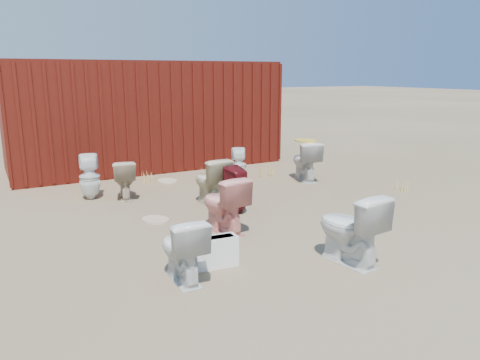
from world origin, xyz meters
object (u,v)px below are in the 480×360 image
toilet_front_pink (224,204)px  toilet_back_beige_left (211,181)px  toilet_back_e (239,165)px  toilet_back_a (90,177)px  toilet_front_maroon (237,190)px  shipping_container (144,114)px  toilet_front_c (350,228)px  toilet_back_beige_right (124,179)px  toilet_front_a (182,249)px  loose_tank (216,252)px  toilet_back_yellowlid (305,161)px

toilet_front_pink → toilet_back_beige_left: bearing=-114.1°
toilet_back_beige_left → toilet_back_e: size_ratio=1.17×
toilet_back_a → toilet_front_maroon: bearing=143.2°
shipping_container → toilet_front_c: size_ratio=7.08×
toilet_back_beige_right → toilet_front_c: bearing=123.1°
toilet_front_maroon → toilet_front_pink: bearing=38.4°
toilet_front_a → toilet_front_pink: (1.10, 1.18, 0.04)m
toilet_front_a → toilet_front_pink: size_ratio=0.90×
toilet_front_c → toilet_back_beige_left: 3.01m
toilet_back_a → toilet_back_e: toilet_back_a is taller
toilet_front_c → loose_tank: size_ratio=1.70×
toilet_front_a → toilet_back_beige_left: (1.54, 2.50, 0.04)m
toilet_back_beige_right → toilet_back_yellowlid: bearing=-173.5°
toilet_front_a → toilet_front_pink: 1.61m
toilet_front_a → loose_tank: (0.47, 0.17, -0.18)m
toilet_front_c → toilet_back_beige_left: toilet_front_c is taller
toilet_back_beige_left → toilet_front_maroon: bearing=100.2°
toilet_front_pink → toilet_front_maroon: size_ratio=1.07×
toilet_front_a → toilet_back_e: (2.74, 3.71, -0.01)m
shipping_container → toilet_front_a: shipping_container is taller
toilet_front_c → shipping_container: bearing=-94.5°
toilet_back_beige_left → toilet_back_e: bearing=-136.8°
toilet_front_c → toilet_back_beige_right: bearing=-76.2°
toilet_back_beige_right → loose_tank: toilet_back_beige_right is taller
toilet_back_beige_right → toilet_back_e: 2.35m
loose_tank → toilet_front_pink: bearing=63.4°
toilet_front_maroon → toilet_back_e: bearing=-129.9°
toilet_back_beige_left → toilet_back_yellowlid: toilet_back_yellowlid is taller
toilet_back_beige_left → toilet_back_beige_right: size_ratio=1.16×
toilet_front_a → toilet_back_yellowlid: size_ratio=0.88×
loose_tank → toilet_back_beige_left: bearing=70.5°
toilet_front_a → toilet_back_a: bearing=-85.7°
shipping_container → toilet_back_e: size_ratio=8.74×
shipping_container → toilet_back_a: size_ratio=7.65×
shipping_container → toilet_front_a: (-1.69, -6.37, -0.84)m
toilet_front_pink → shipping_container: bearing=-102.1°
toilet_front_a → toilet_back_beige_left: bearing=-119.5°
toilet_front_pink → toilet_back_yellowlid: size_ratio=0.98×
toilet_front_a → toilet_back_beige_right: size_ratio=1.04×
toilet_front_pink → toilet_back_e: size_ratio=1.16×
toilet_back_beige_right → toilet_back_beige_left: bearing=149.7°
toilet_back_a → loose_tank: (0.62, -3.67, -0.22)m
toilet_front_a → toilet_front_c: size_ratio=0.84×
toilet_back_e → toilet_back_beige_right: bearing=29.2°
toilet_front_a → toilet_back_beige_left: toilet_back_beige_left is taller
toilet_front_a → toilet_back_beige_right: 3.61m
shipping_container → toilet_front_pink: bearing=-96.5°
toilet_front_pink → toilet_back_e: bearing=-128.6°
toilet_back_a → toilet_back_yellowlid: size_ratio=0.97×
toilet_front_maroon → toilet_back_a: (-1.82, 2.00, 0.02)m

